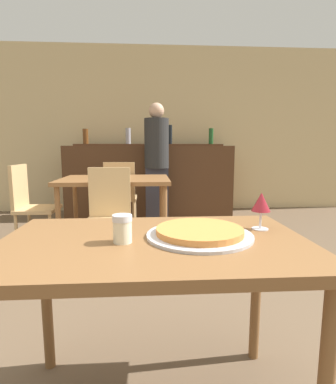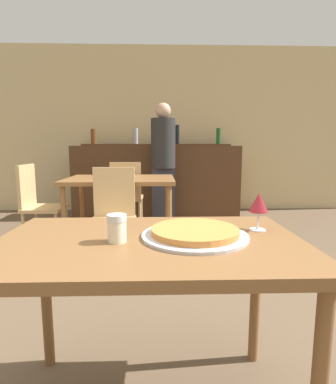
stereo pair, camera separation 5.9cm
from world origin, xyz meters
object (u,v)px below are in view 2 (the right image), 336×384
Objects in this scene: chair_far_side_back at (127,193)px; chair_far_side_left at (37,201)px; pizza_tray at (195,233)px; cheese_shaker at (117,228)px; wine_glass at (259,204)px; chair_far_side_front at (113,211)px; person_standing at (163,160)px.

chair_far_side_back is 1.07m from chair_far_side_left.
pizza_tray is 0.30m from cheese_shaker.
chair_far_side_left is 2.68m from wine_glass.
cheese_shaker is (0.26, -2.73, 0.28)m from chair_far_side_back.
chair_far_side_left reaches higher than pizza_tray.
chair_far_side_back is 1.00× the size of chair_far_side_left.
chair_far_side_back is at bearing 90.00° from chair_far_side_front.
chair_far_side_back is 2.21× the size of pizza_tray.
cheese_shaker is 0.06× the size of person_standing.
wine_glass is at bearing -59.93° from chair_far_side_front.
chair_far_side_back is 0.75m from person_standing.
cheese_shaker is (-0.30, -0.05, 0.04)m from pizza_tray.
chair_far_side_left is (-0.91, 0.57, 0.00)m from chair_far_side_front.
wine_glass is (0.83, -1.44, 0.34)m from chair_far_side_front.
chair_far_side_front is 1.07m from chair_far_side_left.
chair_far_side_front is 2.21× the size of pizza_tray.
chair_far_side_back reaches higher than cheese_shaker.
chair_far_side_left is 1.75m from person_standing.
chair_far_side_front reaches higher than cheese_shaker.
cheese_shaker is 3.16m from person_standing.
pizza_tray is at bearing -145.20° from chair_far_side_left.
chair_far_side_left is 2.47m from cheese_shaker.
cheese_shaker is 0.65× the size of wine_glass.
chair_far_side_front is at bearing -106.98° from person_standing.
chair_far_side_front is 1.70m from wine_glass.
cheese_shaker is at bearing -93.94° from person_standing.
person_standing reaches higher than cheese_shaker.
pizza_tray is 0.31m from wine_glass.
chair_far_side_back and chair_far_side_left have the same top height.
chair_far_side_left is 2.58m from pizza_tray.
chair_far_side_front is at bearing 109.92° from pizza_tray.
chair_far_side_front is 1.00× the size of chair_far_side_back.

